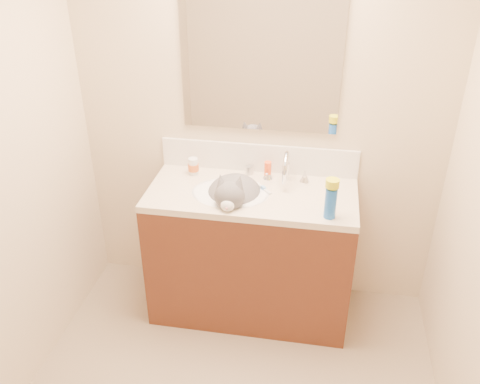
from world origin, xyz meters
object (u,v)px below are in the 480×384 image
at_px(vanity_cabinet, 251,255).
at_px(silver_jar, 249,170).
at_px(amber_bottle, 268,170).
at_px(pill_bottle, 193,166).
at_px(spray_can, 330,203).
at_px(cat, 234,196).
at_px(basin, 230,203).
at_px(faucet, 286,170).

height_order(vanity_cabinet, silver_jar, silver_jar).
distance_m(silver_jar, amber_bottle, 0.12).
bearing_deg(pill_bottle, amber_bottle, 3.53).
height_order(amber_bottle, spray_can, spray_can).
relative_size(pill_bottle, spray_can, 0.62).
bearing_deg(spray_can, cat, 163.14).
distance_m(cat, amber_bottle, 0.29).
xyz_separation_m(basin, amber_bottle, (0.19, 0.22, 0.12)).
distance_m(cat, silver_jar, 0.26).
xyz_separation_m(basin, silver_jar, (0.07, 0.25, 0.10)).
bearing_deg(pill_bottle, silver_jar, 9.86).
height_order(vanity_cabinet, pill_bottle, pill_bottle).
xyz_separation_m(amber_bottle, spray_can, (0.37, -0.38, 0.03)).
relative_size(vanity_cabinet, spray_can, 7.06).
relative_size(silver_jar, spray_can, 0.32).
bearing_deg(vanity_cabinet, cat, -160.60).
relative_size(basin, amber_bottle, 4.26).
xyz_separation_m(basin, faucet, (0.30, 0.17, 0.16)).
distance_m(basin, spray_can, 0.61).
bearing_deg(cat, basin, 165.76).
height_order(vanity_cabinet, cat, cat).
bearing_deg(cat, faucet, 30.27).
bearing_deg(faucet, basin, -150.88).
height_order(faucet, silver_jar, faucet).
height_order(cat, spray_can, cat).
bearing_deg(vanity_cabinet, basin, -165.96).
xyz_separation_m(basin, pill_bottle, (-0.26, 0.19, 0.12)).
height_order(vanity_cabinet, basin, basin).
height_order(silver_jar, spray_can, spray_can).
bearing_deg(silver_jar, faucet, -19.10).
height_order(basin, pill_bottle, pill_bottle).
bearing_deg(amber_bottle, cat, -127.05).
xyz_separation_m(silver_jar, spray_can, (0.49, -0.41, 0.06)).
xyz_separation_m(silver_jar, amber_bottle, (0.12, -0.03, 0.03)).
distance_m(faucet, amber_bottle, 0.13).
bearing_deg(vanity_cabinet, spray_can, -24.21).
height_order(faucet, pill_bottle, faucet).
bearing_deg(basin, faucet, 29.12).
relative_size(cat, amber_bottle, 4.27).
distance_m(vanity_cabinet, silver_jar, 0.53).
height_order(silver_jar, amber_bottle, amber_bottle).
bearing_deg(pill_bottle, faucet, -2.12).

